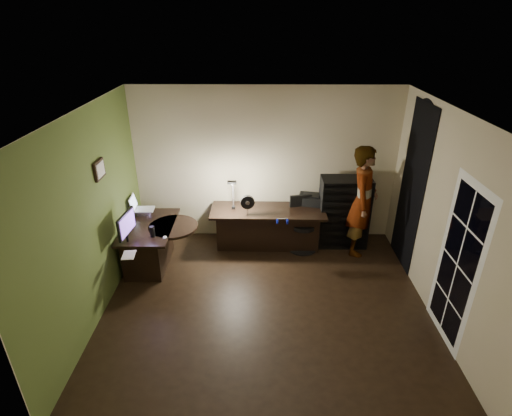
{
  "coord_description": "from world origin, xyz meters",
  "views": [
    {
      "loc": [
        -0.1,
        -4.48,
        3.71
      ],
      "look_at": [
        -0.15,
        1.05,
        1.0
      ],
      "focal_mm": 28.0,
      "sensor_mm": 36.0,
      "label": 1
    }
  ],
  "objects_px": {
    "desk_left": "(151,245)",
    "monitor": "(126,232)",
    "cabinet": "(344,212)",
    "person": "(363,201)",
    "office_chair": "(303,225)",
    "desk_right": "(268,229)"
  },
  "relations": [
    {
      "from": "desk_left",
      "to": "desk_right",
      "type": "xyz_separation_m",
      "value": [
        1.88,
        0.56,
        0.0
      ]
    },
    {
      "from": "desk_left",
      "to": "monitor",
      "type": "bearing_deg",
      "value": -111.78
    },
    {
      "from": "monitor",
      "to": "office_chair",
      "type": "distance_m",
      "value": 2.88
    },
    {
      "from": "office_chair",
      "to": "person",
      "type": "height_order",
      "value": "person"
    },
    {
      "from": "person",
      "to": "desk_left",
      "type": "bearing_deg",
      "value": 117.29
    },
    {
      "from": "cabinet",
      "to": "monitor",
      "type": "bearing_deg",
      "value": -161.17
    },
    {
      "from": "desk_right",
      "to": "person",
      "type": "distance_m",
      "value": 1.65
    },
    {
      "from": "monitor",
      "to": "office_chair",
      "type": "xyz_separation_m",
      "value": [
        2.67,
        0.99,
        -0.41
      ]
    },
    {
      "from": "desk_left",
      "to": "cabinet",
      "type": "relative_size",
      "value": 0.99
    },
    {
      "from": "person",
      "to": "cabinet",
      "type": "bearing_deg",
      "value": 67.1
    },
    {
      "from": "desk_right",
      "to": "cabinet",
      "type": "height_order",
      "value": "cabinet"
    },
    {
      "from": "desk_left",
      "to": "person",
      "type": "relative_size",
      "value": 0.66
    },
    {
      "from": "monitor",
      "to": "desk_left",
      "type": "bearing_deg",
      "value": 75.16
    },
    {
      "from": "desk_right",
      "to": "person",
      "type": "height_order",
      "value": "person"
    },
    {
      "from": "cabinet",
      "to": "office_chair",
      "type": "height_order",
      "value": "cabinet"
    },
    {
      "from": "desk_right",
      "to": "monitor",
      "type": "xyz_separation_m",
      "value": [
        -2.07,
        -1.04,
        0.51
      ]
    },
    {
      "from": "monitor",
      "to": "office_chair",
      "type": "bearing_deg",
      "value": 26.91
    },
    {
      "from": "desk_right",
      "to": "desk_left",
      "type": "bearing_deg",
      "value": -162.38
    },
    {
      "from": "desk_left",
      "to": "person",
      "type": "xyz_separation_m",
      "value": [
        3.42,
        0.46,
        0.58
      ]
    },
    {
      "from": "cabinet",
      "to": "office_chair",
      "type": "xyz_separation_m",
      "value": [
        -0.7,
        -0.17,
        -0.16
      ]
    },
    {
      "from": "cabinet",
      "to": "office_chair",
      "type": "bearing_deg",
      "value": -166.79
    },
    {
      "from": "desk_left",
      "to": "cabinet",
      "type": "distance_m",
      "value": 3.27
    }
  ]
}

